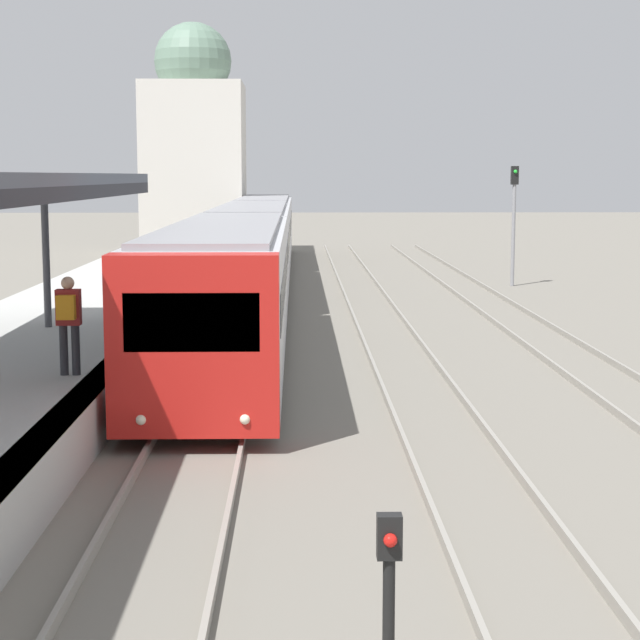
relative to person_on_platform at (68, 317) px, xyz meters
name	(u,v)px	position (x,y,z in m)	size (l,w,h in m)	color
person_on_platform	(68,317)	(0.00, 0.00, 0.00)	(0.40, 0.40, 1.66)	#2D2D33
train_near	(252,245)	(2.24, 20.47, -0.13)	(2.64, 44.66, 3.18)	red
signal_post_near	(389,586)	(4.54, -9.62, -0.90)	(0.20, 0.21, 1.58)	black
signal_mast_far	(514,210)	(12.15, 23.17, 1.03)	(0.28, 0.29, 4.59)	gray
distant_domed_building	(194,147)	(-1.68, 40.56, 3.87)	(5.35, 5.35, 12.31)	silver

